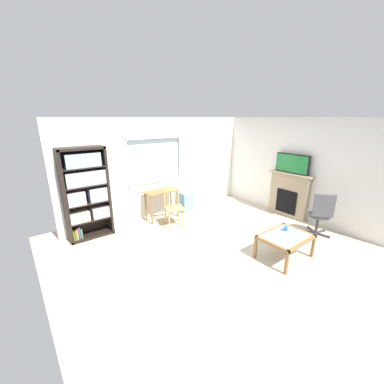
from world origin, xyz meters
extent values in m
cube|color=beige|center=(0.00, 0.00, -0.01)|extent=(6.20, 5.82, 0.02)
cube|color=silver|center=(0.00, 2.41, 0.46)|extent=(5.20, 0.12, 0.91)
cube|color=silver|center=(0.00, 2.41, 2.28)|extent=(5.20, 0.12, 0.47)
cube|color=silver|center=(-1.78, 2.41, 1.48)|extent=(1.64, 0.12, 1.13)
cube|color=silver|center=(1.57, 2.41, 1.48)|extent=(2.06, 0.12, 1.13)
cube|color=silver|center=(-0.21, 2.42, 1.48)|extent=(1.50, 0.02, 1.13)
cube|color=white|center=(-0.21, 2.35, 0.93)|extent=(1.56, 0.06, 0.03)
cube|color=white|center=(-0.21, 2.35, 2.03)|extent=(1.56, 0.06, 0.03)
cube|color=white|center=(-0.96, 2.35, 1.48)|extent=(0.03, 0.06, 1.13)
cube|color=white|center=(0.54, 2.35, 1.48)|extent=(0.03, 0.06, 1.13)
cube|color=silver|center=(2.66, 0.00, 1.26)|extent=(0.12, 5.02, 2.51)
cube|color=black|center=(-2.40, 2.16, 0.98)|extent=(0.05, 0.38, 1.95)
cube|color=black|center=(-1.55, 2.16, 0.98)|extent=(0.05, 0.38, 1.95)
cube|color=black|center=(-1.98, 2.16, 1.93)|extent=(0.90, 0.38, 0.05)
cube|color=black|center=(-1.98, 2.16, 0.03)|extent=(0.90, 0.38, 0.05)
cube|color=black|center=(-1.98, 2.34, 0.98)|extent=(0.90, 0.02, 1.95)
cube|color=black|center=(-1.98, 2.16, 0.41)|extent=(0.85, 0.36, 0.02)
cube|color=black|center=(-1.98, 2.16, 0.79)|extent=(0.85, 0.36, 0.02)
cube|color=black|center=(-1.98, 2.16, 1.17)|extent=(0.85, 0.36, 0.02)
cube|color=black|center=(-1.98, 2.16, 1.55)|extent=(0.85, 0.36, 0.02)
cube|color=beige|center=(-2.18, 2.15, 0.53)|extent=(0.38, 0.29, 0.22)
cube|color=beige|center=(-1.76, 2.15, 0.53)|extent=(0.35, 0.30, 0.23)
cube|color=beige|center=(-2.20, 2.15, 0.94)|extent=(0.33, 0.32, 0.28)
cube|color=#9EBCDB|center=(-1.76, 2.15, 0.94)|extent=(0.36, 0.30, 0.29)
cube|color=#B2B2BC|center=(-1.96, 2.15, 1.32)|extent=(0.77, 0.30, 0.29)
cube|color=#9EBCDB|center=(-1.97, 2.15, 1.70)|extent=(0.67, 0.30, 0.28)
cube|color=orange|center=(-2.35, 2.14, 0.15)|extent=(0.02, 0.23, 0.20)
cube|color=green|center=(-2.31, 2.14, 0.16)|extent=(0.03, 0.25, 0.22)
cube|color=orange|center=(-2.28, 2.14, 0.17)|extent=(0.03, 0.23, 0.24)
cube|color=purple|center=(-2.24, 2.14, 0.19)|extent=(0.03, 0.23, 0.27)
cube|color=green|center=(-2.20, 2.14, 0.16)|extent=(0.03, 0.21, 0.22)
cube|color=olive|center=(-0.23, 2.06, 0.73)|extent=(0.85, 0.42, 0.03)
cylinder|color=olive|center=(-0.61, 1.90, 0.36)|extent=(0.04, 0.04, 0.72)
cylinder|color=olive|center=(0.15, 1.90, 0.36)|extent=(0.04, 0.04, 0.72)
cylinder|color=olive|center=(-0.61, 2.22, 0.36)|extent=(0.04, 0.04, 0.72)
cylinder|color=olive|center=(0.15, 2.22, 0.36)|extent=(0.04, 0.04, 0.72)
cube|color=tan|center=(-0.23, 1.51, 0.45)|extent=(0.51, 0.50, 0.04)
cylinder|color=tan|center=(-0.43, 1.40, 0.22)|extent=(0.04, 0.04, 0.43)
cylinder|color=tan|center=(-0.11, 1.31, 0.22)|extent=(0.04, 0.04, 0.43)
cylinder|color=tan|center=(-0.35, 1.71, 0.22)|extent=(0.04, 0.04, 0.43)
cylinder|color=tan|center=(-0.02, 1.62, 0.22)|extent=(0.04, 0.04, 0.43)
cylinder|color=tan|center=(-0.35, 1.71, 0.68)|extent=(0.04, 0.04, 0.45)
cylinder|color=tan|center=(-0.02, 1.62, 0.68)|extent=(0.04, 0.04, 0.45)
cube|color=tan|center=(-0.18, 1.67, 0.87)|extent=(0.36, 0.13, 0.06)
cylinder|color=tan|center=(-0.29, 1.69, 0.65)|extent=(0.02, 0.02, 0.35)
cylinder|color=tan|center=(-0.18, 1.67, 0.65)|extent=(0.02, 0.02, 0.35)
cylinder|color=tan|center=(-0.08, 1.64, 0.65)|extent=(0.02, 0.02, 0.35)
cube|color=#72ADDB|center=(0.55, 2.11, 0.27)|extent=(0.35, 0.40, 0.54)
cube|color=tan|center=(2.51, 0.20, 0.56)|extent=(0.18, 1.02, 1.12)
cube|color=black|center=(2.42, 0.20, 0.41)|extent=(0.03, 0.56, 0.61)
cube|color=tan|center=(2.49, 0.20, 1.14)|extent=(0.26, 1.12, 0.04)
cube|color=black|center=(2.49, 0.20, 1.40)|extent=(0.05, 0.87, 0.49)
cube|color=#237F3D|center=(2.46, 0.20, 1.40)|extent=(0.01, 0.82, 0.44)
cylinder|color=#4C4C51|center=(2.05, -0.81, 0.48)|extent=(0.48, 0.48, 0.09)
cube|color=#4C4C51|center=(1.89, -0.95, 0.76)|extent=(0.33, 0.35, 0.48)
cylinder|color=#38383D|center=(2.05, -0.81, 0.24)|extent=(0.06, 0.06, 0.42)
cube|color=#38383D|center=(1.96, -0.70, 0.03)|extent=(0.21, 0.23, 0.03)
cylinder|color=#38383D|center=(1.86, -0.60, 0.03)|extent=(0.05, 0.05, 0.05)
cube|color=#38383D|center=(1.92, -0.86, 0.03)|extent=(0.27, 0.15, 0.03)
cylinder|color=#38383D|center=(1.79, -0.92, 0.03)|extent=(0.05, 0.05, 0.05)
cube|color=#38383D|center=(2.06, -0.94, 0.03)|extent=(0.06, 0.28, 0.03)
cylinder|color=#38383D|center=(2.08, -1.08, 0.03)|extent=(0.05, 0.05, 0.05)
cube|color=#38383D|center=(2.19, -0.84, 0.03)|extent=(0.28, 0.10, 0.03)
cylinder|color=#38383D|center=(2.32, -0.87, 0.03)|extent=(0.05, 0.05, 0.05)
cube|color=#38383D|center=(2.12, -0.68, 0.03)|extent=(0.17, 0.26, 0.03)
cylinder|color=#38383D|center=(2.19, -0.56, 0.03)|extent=(0.05, 0.05, 0.05)
cube|color=#8C9E99|center=(0.63, -0.90, 0.44)|extent=(0.82, 0.59, 0.02)
cube|color=olive|center=(0.63, -1.22, 0.42)|extent=(0.92, 0.05, 0.05)
cube|color=olive|center=(0.63, -0.58, 0.42)|extent=(0.92, 0.05, 0.05)
cube|color=olive|center=(0.20, -0.90, 0.42)|extent=(0.05, 0.69, 0.05)
cube|color=olive|center=(1.07, -0.90, 0.42)|extent=(0.05, 0.69, 0.05)
cube|color=olive|center=(0.20, -1.22, 0.20)|extent=(0.05, 0.05, 0.40)
cube|color=olive|center=(1.07, -1.22, 0.20)|extent=(0.05, 0.05, 0.40)
cube|color=olive|center=(0.20, -0.58, 0.20)|extent=(0.05, 0.05, 0.40)
cube|color=olive|center=(1.07, -0.58, 0.20)|extent=(0.05, 0.05, 0.40)
cylinder|color=#337FD6|center=(0.82, -0.78, 0.49)|extent=(0.07, 0.07, 0.09)
camera|label=1|loc=(-3.13, -2.99, 2.51)|focal=22.44mm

